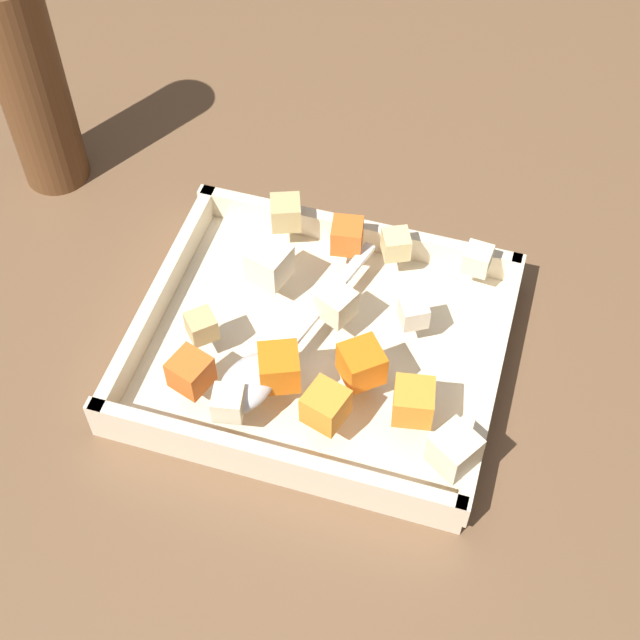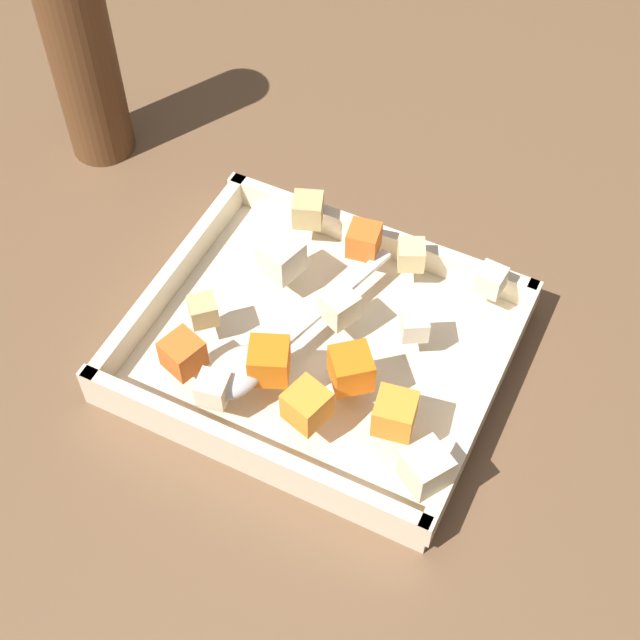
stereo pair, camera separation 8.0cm
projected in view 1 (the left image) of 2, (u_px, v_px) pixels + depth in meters
The scene contains 19 objects.
ground_plane at pixel (319, 348), 0.85m from camera, with size 4.00×4.00×0.00m, color brown.
baking_dish at pixel (320, 348), 0.83m from camera, with size 0.32×0.27×0.04m.
carrot_chunk_back_center at pixel (191, 372), 0.76m from camera, with size 0.03×0.03×0.03m, color orange.
carrot_chunk_near_right at pixel (413, 402), 0.74m from camera, with size 0.03×0.03×0.03m, color orange.
carrot_chunk_corner_nw at pixel (279, 367), 0.76m from camera, with size 0.03×0.03×0.03m, color orange.
carrot_chunk_under_handle at pixel (362, 364), 0.76m from camera, with size 0.03×0.03×0.03m, color orange.
carrot_chunk_center at pixel (343, 235), 0.85m from camera, with size 0.03×0.03×0.03m, color orange.
carrot_chunk_near_left at pixel (326, 406), 0.74m from camera, with size 0.03×0.03×0.03m, color orange.
potato_chunk_corner_sw at pixel (228, 403), 0.75m from camera, with size 0.02×0.02×0.02m, color beige.
potato_chunk_mid_right at pixel (201, 326), 0.79m from camera, with size 0.02×0.02×0.02m, color tan.
potato_chunk_far_left at pixel (337, 304), 0.80m from camera, with size 0.03×0.03×0.03m, color beige.
potato_chunk_corner_ne at pixel (454, 450), 0.72m from camera, with size 0.03×0.03×0.03m, color beige.
potato_chunk_heap_top at pixel (396, 244), 0.85m from camera, with size 0.02×0.02×0.02m, color #E0CC89.
potato_chunk_near_spoon at pixel (286, 213), 0.87m from camera, with size 0.03×0.03×0.03m, color tan.
potato_chunk_far_right at pixel (478, 259), 0.84m from camera, with size 0.02×0.02×0.02m, color beige.
parsnip_chunk_rim_edge at pixel (414, 313), 0.80m from camera, with size 0.02×0.02×0.02m, color silver.
parsnip_chunk_corner_se at pixel (269, 263), 0.83m from camera, with size 0.03×0.03×0.03m, color silver.
serving_spoon at pixel (257, 372), 0.77m from camera, with size 0.09×0.22×0.02m.
pepper_mill at pixel (32, 85), 0.89m from camera, with size 0.07×0.07×0.25m.
Camera 1 is at (0.14, -0.47, 0.69)m, focal length 52.16 mm.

